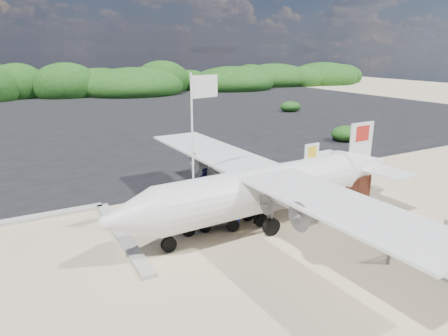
# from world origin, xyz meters

# --- Properties ---
(ground) EXTENTS (160.00, 160.00, 0.00)m
(ground) POSITION_xyz_m (0.00, 0.00, 0.00)
(ground) COLOR beige
(asphalt_apron) EXTENTS (90.00, 50.00, 0.04)m
(asphalt_apron) POSITION_xyz_m (0.00, 30.00, 0.00)
(asphalt_apron) COLOR #B2B2B2
(asphalt_apron) RESTS_ON ground
(vegetation_band) EXTENTS (124.00, 8.00, 4.40)m
(vegetation_band) POSITION_xyz_m (0.00, 55.00, 0.00)
(vegetation_band) COLOR #B2B2B2
(vegetation_band) RESTS_ON ground
(fence) EXTENTS (6.40, 2.00, 1.10)m
(fence) POSITION_xyz_m (6.00, -5.00, 0.00)
(fence) COLOR #B2B2B2
(fence) RESTS_ON ground
(baggage_cart) EXTENTS (2.81, 2.02, 1.27)m
(baggage_cart) POSITION_xyz_m (-1.16, 0.54, 0.00)
(baggage_cart) COLOR #0C16B9
(baggage_cart) RESTS_ON ground
(flagpole) EXTENTS (1.34, 0.79, 6.30)m
(flagpole) POSITION_xyz_m (-1.82, 0.45, 0.00)
(flagpole) COLOR white
(flagpole) RESTS_ON ground
(signboard) EXTENTS (1.94, 0.40, 1.59)m
(signboard) POSITION_xyz_m (5.69, -0.96, 0.00)
(signboard) COLOR #512417
(signboard) RESTS_ON ground
(crew_a) EXTENTS (0.73, 0.53, 1.85)m
(crew_a) POSITION_xyz_m (-0.27, 1.01, 0.93)
(crew_a) COLOR #121347
(crew_a) RESTS_ON ground
(crew_b) EXTENTS (0.81, 0.66, 1.55)m
(crew_b) POSITION_xyz_m (3.16, 5.03, 0.77)
(crew_b) COLOR #121347
(crew_b) RESTS_ON ground
(crew_c) EXTENTS (1.10, 0.47, 1.87)m
(crew_c) POSITION_xyz_m (-0.05, 3.04, 0.94)
(crew_c) COLOR #121347
(crew_c) RESTS_ON ground
(aircraft_large) EXTENTS (17.09, 17.09, 4.94)m
(aircraft_large) POSITION_xyz_m (10.51, 18.36, 0.00)
(aircraft_large) COLOR #B2B2B2
(aircraft_large) RESTS_ON ground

